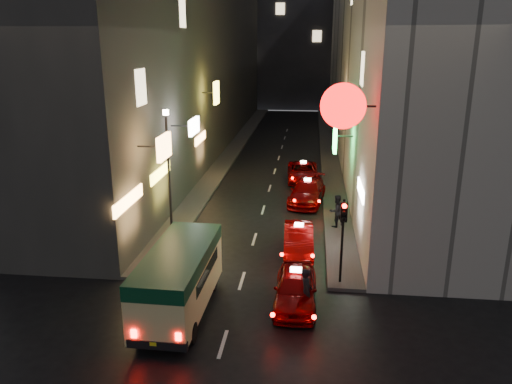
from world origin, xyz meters
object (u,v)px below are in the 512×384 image
(traffic_light, at_px, (343,224))
(taxi_near, at_px, (296,285))
(lamp_post, at_px, (168,165))
(pedestrian_crossing, at_px, (306,289))
(minibus, at_px, (179,274))

(traffic_light, bearing_deg, taxi_near, -137.38)
(lamp_post, bearing_deg, taxi_near, -43.55)
(pedestrian_crossing, bearing_deg, lamp_post, 32.85)
(pedestrian_crossing, relative_size, traffic_light, 0.57)
(minibus, relative_size, lamp_post, 0.92)
(lamp_post, bearing_deg, traffic_light, -28.91)
(minibus, xyz_separation_m, lamp_post, (-2.32, 7.20, 2.18))
(pedestrian_crossing, bearing_deg, taxi_near, 19.76)
(taxi_near, xyz_separation_m, traffic_light, (1.75, 1.61, 1.91))
(lamp_post, bearing_deg, minibus, -72.12)
(pedestrian_crossing, relative_size, lamp_post, 0.32)
(minibus, bearing_deg, pedestrian_crossing, 5.44)
(pedestrian_crossing, bearing_deg, minibus, 82.94)
(traffic_light, xyz_separation_m, lamp_post, (-8.20, 4.53, 1.04))
(minibus, height_order, traffic_light, traffic_light)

